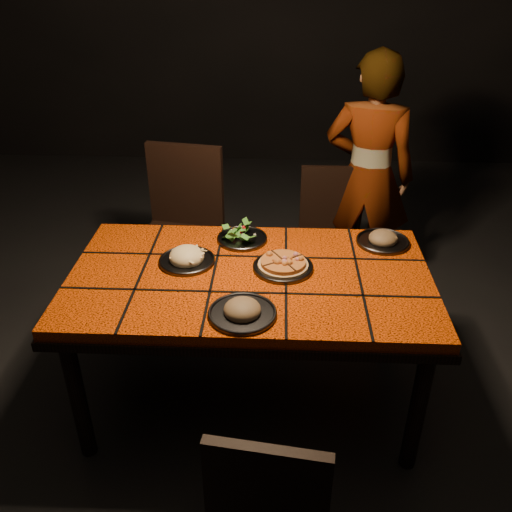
{
  "coord_description": "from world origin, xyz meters",
  "views": [
    {
      "loc": [
        0.12,
        -2.03,
        2.03
      ],
      "look_at": [
        0.03,
        0.04,
        0.82
      ],
      "focal_mm": 38.0,
      "sensor_mm": 36.0,
      "label": 1
    }
  ],
  "objects_px": {
    "chair_far_left": "(182,220)",
    "diner": "(368,176)",
    "chair_far_right": "(330,225)",
    "chair_near": "(270,500)",
    "dining_table": "(250,288)",
    "plate_pasta": "(187,258)",
    "plate_pizza": "(283,265)"
  },
  "relations": [
    {
      "from": "dining_table",
      "to": "chair_far_right",
      "type": "relative_size",
      "value": 1.95
    },
    {
      "from": "chair_far_right",
      "to": "diner",
      "type": "height_order",
      "value": "diner"
    },
    {
      "from": "chair_near",
      "to": "dining_table",
      "type": "bearing_deg",
      "value": -75.26
    },
    {
      "from": "chair_near",
      "to": "plate_pizza",
      "type": "distance_m",
      "value": 1.01
    },
    {
      "from": "chair_near",
      "to": "chair_far_left",
      "type": "height_order",
      "value": "chair_far_left"
    },
    {
      "from": "dining_table",
      "to": "diner",
      "type": "bearing_deg",
      "value": 59.67
    },
    {
      "from": "diner",
      "to": "chair_far_left",
      "type": "bearing_deg",
      "value": 29.46
    },
    {
      "from": "chair_far_left",
      "to": "diner",
      "type": "height_order",
      "value": "diner"
    },
    {
      "from": "chair_far_right",
      "to": "diner",
      "type": "bearing_deg",
      "value": 26.19
    },
    {
      "from": "diner",
      "to": "chair_near",
      "type": "bearing_deg",
      "value": 89.8
    },
    {
      "from": "chair_near",
      "to": "chair_far_right",
      "type": "height_order",
      "value": "chair_far_right"
    },
    {
      "from": "chair_far_left",
      "to": "chair_near",
      "type": "bearing_deg",
      "value": -62.47
    },
    {
      "from": "chair_far_right",
      "to": "plate_pizza",
      "type": "relative_size",
      "value": 2.67
    },
    {
      "from": "plate_pizza",
      "to": "plate_pasta",
      "type": "bearing_deg",
      "value": 175.36
    },
    {
      "from": "dining_table",
      "to": "plate_pasta",
      "type": "height_order",
      "value": "plate_pasta"
    },
    {
      "from": "chair_far_left",
      "to": "chair_far_right",
      "type": "xyz_separation_m",
      "value": [
        0.9,
        0.18,
        -0.1
      ]
    },
    {
      "from": "dining_table",
      "to": "diner",
      "type": "distance_m",
      "value": 1.33
    },
    {
      "from": "dining_table",
      "to": "chair_far_left",
      "type": "distance_m",
      "value": 0.97
    },
    {
      "from": "chair_near",
      "to": "plate_pasta",
      "type": "xyz_separation_m",
      "value": [
        -0.41,
        1.0,
        0.3
      ]
    },
    {
      "from": "dining_table",
      "to": "chair_far_left",
      "type": "xyz_separation_m",
      "value": [
        -0.46,
        0.85,
        -0.09
      ]
    },
    {
      "from": "chair_far_left",
      "to": "plate_pizza",
      "type": "bearing_deg",
      "value": -43.38
    },
    {
      "from": "chair_far_right",
      "to": "plate_pizza",
      "type": "bearing_deg",
      "value": -107.19
    },
    {
      "from": "chair_far_right",
      "to": "plate_pizza",
      "type": "distance_m",
      "value": 1.07
    },
    {
      "from": "chair_far_left",
      "to": "plate_pasta",
      "type": "xyz_separation_m",
      "value": [
        0.16,
        -0.76,
        0.19
      ]
    },
    {
      "from": "chair_far_left",
      "to": "diner",
      "type": "xyz_separation_m",
      "value": [
        1.13,
        0.3,
        0.18
      ]
    },
    {
      "from": "plate_pizza",
      "to": "plate_pasta",
      "type": "height_order",
      "value": "plate_pasta"
    },
    {
      "from": "dining_table",
      "to": "plate_pasta",
      "type": "xyz_separation_m",
      "value": [
        -0.29,
        0.08,
        0.1
      ]
    },
    {
      "from": "chair_far_right",
      "to": "plate_pasta",
      "type": "bearing_deg",
      "value": -128.3
    },
    {
      "from": "chair_far_right",
      "to": "chair_near",
      "type": "bearing_deg",
      "value": -99.86
    },
    {
      "from": "plate_pizza",
      "to": "chair_near",
      "type": "bearing_deg",
      "value": -91.72
    },
    {
      "from": "chair_near",
      "to": "chair_far_left",
      "type": "relative_size",
      "value": 0.81
    },
    {
      "from": "dining_table",
      "to": "plate_pizza",
      "type": "relative_size",
      "value": 5.2
    }
  ]
}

